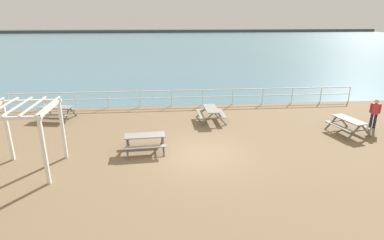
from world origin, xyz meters
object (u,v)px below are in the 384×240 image
(picnic_table_near_left, at_px, (57,110))
(visitor, at_px, (375,112))
(picnic_table_far_left, at_px, (145,139))
(lattice_pergola, at_px, (21,123))
(picnic_table_near_right, at_px, (211,111))
(picnic_table_mid_centre, at_px, (349,123))

(picnic_table_near_left, xyz_separation_m, visitor, (17.46, -3.23, 0.36))
(picnic_table_far_left, relative_size, lattice_pergola, 0.70)
(picnic_table_far_left, relative_size, visitor, 1.14)
(visitor, distance_m, lattice_pergola, 16.90)
(picnic_table_near_right, distance_m, picnic_table_far_left, 5.27)
(picnic_table_near_left, height_order, visitor, visitor)
(lattice_pergola, bearing_deg, picnic_table_near_left, 97.77)
(picnic_table_near_right, height_order, picnic_table_mid_centre, same)
(picnic_table_near_right, xyz_separation_m, lattice_pergola, (-8.07, -5.36, 1.41))
(picnic_table_near_left, relative_size, visitor, 1.23)
(picnic_table_near_left, bearing_deg, visitor, 0.25)
(lattice_pergola, bearing_deg, picnic_table_near_right, 33.42)
(picnic_table_mid_centre, height_order, picnic_table_far_left, same)
(picnic_table_near_left, relative_size, lattice_pergola, 0.76)
(picnic_table_near_right, bearing_deg, picnic_table_mid_centre, -112.18)
(picnic_table_near_left, relative_size, picnic_table_mid_centre, 0.98)
(picnic_table_near_right, xyz_separation_m, picnic_table_far_left, (-3.58, -3.87, 0.00))
(picnic_table_near_right, distance_m, picnic_table_mid_centre, 7.28)
(picnic_table_far_left, distance_m, lattice_pergola, 4.94)
(picnic_table_near_right, bearing_deg, picnic_table_near_left, 81.31)
(picnic_table_near_right, bearing_deg, picnic_table_far_left, 135.78)
(picnic_table_mid_centre, xyz_separation_m, lattice_pergola, (-14.87, -2.79, 1.41))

